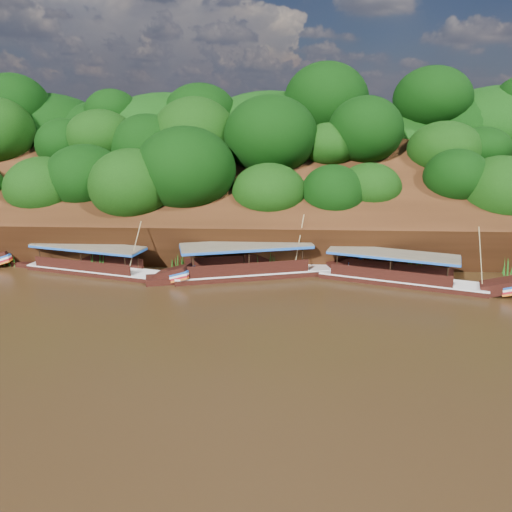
{
  "coord_description": "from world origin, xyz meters",
  "views": [
    {
      "loc": [
        2.27,
        -28.39,
        12.4
      ],
      "look_at": [
        0.55,
        7.0,
        1.93
      ],
      "focal_mm": 35.0,
      "sensor_mm": 36.0,
      "label": 1
    }
  ],
  "objects": [
    {
      "name": "boat_2",
      "position": [
        -11.27,
        7.96,
        0.5
      ],
      "size": [
        13.96,
        5.33,
        4.84
      ],
      "rotation": [
        0.0,
        0.0,
        -0.26
      ],
      "color": "black",
      "rests_on": "ground"
    },
    {
      "name": "reeds",
      "position": [
        -3.2,
        9.4,
        0.87
      ],
      "size": [
        48.73,
        2.45,
        2.06
      ],
      "color": "#1C5A16",
      "rests_on": "ground"
    },
    {
      "name": "ground",
      "position": [
        0.0,
        0.0,
        0.0
      ],
      "size": [
        160.0,
        160.0,
        0.0
      ],
      "primitive_type": "plane",
      "color": "black",
      "rests_on": "ground"
    },
    {
      "name": "boat_0",
      "position": [
        11.97,
        6.66,
        0.52
      ],
      "size": [
        13.98,
        6.2,
        5.32
      ],
      "rotation": [
        0.0,
        0.0,
        -0.32
      ],
      "color": "black",
      "rests_on": "ground"
    },
    {
      "name": "riverbank",
      "position": [
        -0.01,
        22.73,
        1.89
      ],
      "size": [
        120.0,
        30.06,
        19.4
      ],
      "color": "black",
      "rests_on": "ground"
    },
    {
      "name": "boat_1",
      "position": [
        1.29,
        8.3,
        0.59
      ],
      "size": [
        15.04,
        5.81,
        5.36
      ],
      "rotation": [
        0.0,
        0.0,
        0.25
      ],
      "color": "black",
      "rests_on": "ground"
    }
  ]
}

